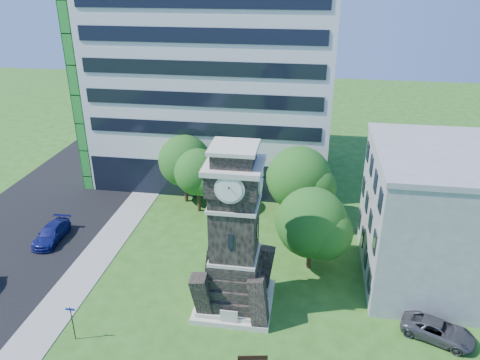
% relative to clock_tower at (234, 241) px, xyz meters
% --- Properties ---
extents(ground, '(160.00, 160.00, 0.00)m').
position_rel_clock_tower_xyz_m(ground, '(-3.00, -2.00, -5.28)').
color(ground, '#2A5719').
rests_on(ground, ground).
extents(sidewalk, '(3.00, 70.00, 0.06)m').
position_rel_clock_tower_xyz_m(sidewalk, '(-12.50, 3.00, -5.25)').
color(sidewalk, gray).
rests_on(sidewalk, ground).
extents(clock_tower, '(5.40, 5.40, 12.22)m').
position_rel_clock_tower_xyz_m(clock_tower, '(0.00, 0.00, 0.00)').
color(clock_tower, beige).
rests_on(clock_tower, ground).
extents(office_tall, '(26.20, 15.11, 28.60)m').
position_rel_clock_tower_xyz_m(office_tall, '(-6.20, 23.84, 8.94)').
color(office_tall, silver).
rests_on(office_tall, ground).
extents(office_low, '(15.20, 12.20, 10.40)m').
position_rel_clock_tower_xyz_m(office_low, '(16.97, 6.00, -0.07)').
color(office_low, '#A2A4A7').
rests_on(office_low, ground).
extents(car_street_north, '(2.12, 4.84, 1.38)m').
position_rel_clock_tower_xyz_m(car_street_north, '(-17.58, 6.02, -4.59)').
color(car_street_north, navy).
rests_on(car_street_north, ground).
extents(car_east_lot, '(5.07, 3.76, 1.28)m').
position_rel_clock_tower_xyz_m(car_east_lot, '(13.73, -1.38, -4.64)').
color(car_east_lot, '#424247').
rests_on(car_east_lot, ground).
extents(street_sign, '(0.63, 0.06, 2.60)m').
position_rel_clock_tower_xyz_m(street_sign, '(-9.76, -5.16, -3.65)').
color(street_sign, black).
rests_on(street_sign, ground).
extents(tree_nw, '(5.76, 5.24, 7.17)m').
position_rel_clock_tower_xyz_m(tree_nw, '(-7.61, 15.35, -0.91)').
color(tree_nw, '#332114').
rests_on(tree_nw, ground).
extents(tree_nc, '(5.06, 4.60, 6.54)m').
position_rel_clock_tower_xyz_m(tree_nc, '(-5.80, 13.47, -1.21)').
color(tree_nc, '#332114').
rests_on(tree_nc, ground).
extents(tree_ne, '(6.56, 5.96, 7.58)m').
position_rel_clock_tower_xyz_m(tree_ne, '(3.98, 12.68, -0.87)').
color(tree_ne, '#332114').
rests_on(tree_ne, ground).
extents(tree_east, '(6.12, 5.56, 6.98)m').
position_rel_clock_tower_xyz_m(tree_east, '(5.25, 5.35, -1.25)').
color(tree_east, '#332114').
rests_on(tree_east, ground).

